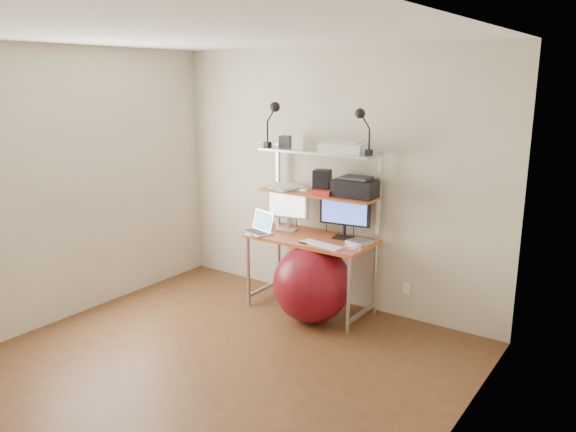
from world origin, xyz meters
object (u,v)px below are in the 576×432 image
at_px(laptop, 260,228).
at_px(exercise_ball, 312,284).
at_px(monitor_silver, 288,205).
at_px(monitor_black, 345,212).
at_px(printer, 356,187).

relative_size(laptop, exercise_ball, 0.49).
xyz_separation_m(laptop, exercise_ball, (0.64, -0.05, -0.42)).
xyz_separation_m(monitor_silver, monitor_black, (0.60, 0.07, -0.00)).
bearing_deg(monitor_black, laptop, -166.84).
bearing_deg(monitor_silver, exercise_ball, -43.12).
distance_m(monitor_silver, printer, 0.76).
bearing_deg(monitor_silver, printer, -6.45).
distance_m(monitor_silver, laptop, 0.36).
bearing_deg(exercise_ball, printer, 55.56).
xyz_separation_m(monitor_black, printer, (0.11, -0.00, 0.25)).
height_order(monitor_silver, printer, printer).
xyz_separation_m(monitor_black, laptop, (-0.77, -0.30, -0.20)).
bearing_deg(monitor_black, printer, -9.02).
xyz_separation_m(monitor_silver, printer, (0.72, 0.06, 0.25)).
distance_m(laptop, exercise_ball, 0.77).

